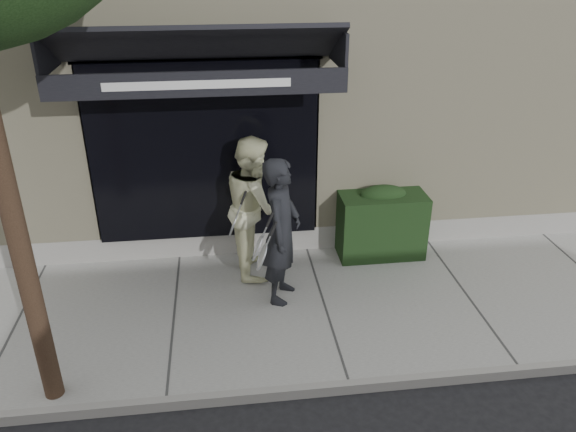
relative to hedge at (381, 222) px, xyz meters
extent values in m
plane|color=black|center=(-1.10, -1.25, -0.66)|extent=(80.00, 80.00, 0.00)
cube|color=gray|center=(-1.10, -1.25, -0.60)|extent=(20.00, 3.00, 0.12)
cube|color=gray|center=(-1.10, -2.80, -0.59)|extent=(20.00, 0.10, 0.14)
cube|color=beige|center=(-1.10, 3.75, 2.09)|extent=(14.00, 7.00, 5.50)
cube|color=gray|center=(-1.10, 0.45, -0.41)|extent=(14.02, 0.42, 0.50)
cube|color=black|center=(-2.60, 0.30, 1.14)|extent=(3.20, 0.30, 2.60)
cube|color=gray|center=(-4.20, 0.45, 1.14)|extent=(0.08, 0.40, 2.60)
cube|color=gray|center=(-1.00, 0.45, 1.14)|extent=(0.08, 0.40, 2.60)
cube|color=gray|center=(-2.60, 0.45, 2.48)|extent=(3.36, 0.40, 0.12)
cube|color=black|center=(-2.60, -0.25, 2.74)|extent=(3.60, 1.03, 0.55)
cube|color=black|center=(-2.60, -0.75, 2.35)|extent=(3.60, 0.05, 0.30)
cube|color=white|center=(-2.60, -0.78, 2.35)|extent=(2.20, 0.01, 0.10)
cube|color=black|center=(-4.38, -0.25, 2.66)|extent=(0.04, 1.00, 0.45)
cube|color=black|center=(-0.82, -0.25, 2.66)|extent=(0.04, 1.00, 0.45)
cube|color=black|center=(0.00, 0.00, -0.04)|extent=(1.30, 0.70, 1.00)
ellipsoid|color=black|center=(0.00, 0.00, 0.46)|extent=(0.71, 0.38, 0.27)
cylinder|color=black|center=(-4.30, -2.55, 1.74)|extent=(0.20, 0.20, 4.80)
imported|color=black|center=(-1.65, -1.00, 0.47)|extent=(0.71, 0.86, 2.01)
torus|color=silver|center=(-1.93, -1.32, 0.28)|extent=(0.15, 0.31, 0.29)
cylinder|color=silver|center=(-1.93, -1.32, 0.28)|extent=(0.11, 0.27, 0.25)
cylinder|color=silver|center=(-1.93, -1.32, 0.28)|extent=(0.18, 0.03, 0.08)
cylinder|color=black|center=(-1.93, -1.32, 0.28)|extent=(0.20, 0.04, 0.10)
torus|color=silver|center=(-1.98, -1.28, 0.40)|extent=(0.18, 0.32, 0.29)
cylinder|color=silver|center=(-1.98, -1.28, 0.40)|extent=(0.14, 0.28, 0.25)
cylinder|color=silver|center=(-1.98, -1.28, 0.40)|extent=(0.18, 0.04, 0.09)
cylinder|color=black|center=(-1.98, -1.28, 0.40)|extent=(0.20, 0.06, 0.11)
imported|color=#E9EABB|center=(-1.95, -0.24, 0.49)|extent=(0.83, 1.04, 2.06)
torus|color=silver|center=(-2.25, -0.54, 0.38)|extent=(0.18, 0.32, 0.29)
cylinder|color=silver|center=(-2.25, -0.54, 0.38)|extent=(0.14, 0.28, 0.25)
cylinder|color=silver|center=(-2.25, -0.54, 0.38)|extent=(0.18, 0.05, 0.08)
cylinder|color=black|center=(-2.25, -0.54, 0.38)|extent=(0.20, 0.07, 0.10)
camera|label=1|loc=(-2.37, -7.44, 3.86)|focal=35.00mm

